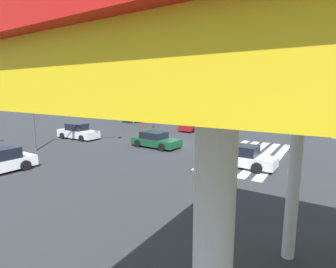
% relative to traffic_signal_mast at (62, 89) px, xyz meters
% --- Properties ---
extents(ground_plane, '(151.89, 151.89, 0.00)m').
position_rel_traffic_signal_mast_xyz_m(ground_plane, '(6.36, -6.36, -5.14)').
color(ground_plane, '#2B2D30').
extents(crosswalk_markings, '(11.67, 4.40, 0.01)m').
position_rel_traffic_signal_mast_xyz_m(crosswalk_markings, '(6.36, -13.98, -5.13)').
color(crosswalk_markings, silver).
rests_on(crosswalk_markings, ground_plane).
extents(traffic_signal_mast, '(5.14, 5.14, 6.91)m').
position_rel_traffic_signal_mast_xyz_m(traffic_signal_mast, '(0.00, 0.00, 0.00)').
color(traffic_signal_mast, '#47474C').
rests_on(traffic_signal_mast, ground_plane).
extents(car_0, '(2.02, 4.73, 1.61)m').
position_rel_traffic_signal_mast_xyz_m(car_0, '(3.94, 3.28, -4.42)').
color(car_0, silver).
rests_on(car_0, ground_plane).
extents(car_1, '(4.85, 2.16, 1.69)m').
position_rel_traffic_signal_mast_xyz_m(car_1, '(15.69, -4.42, -4.35)').
color(car_1, maroon).
rests_on(car_1, ground_plane).
extents(car_2, '(4.77, 2.00, 1.39)m').
position_rel_traffic_signal_mast_xyz_m(car_2, '(11.91, -9.73, -4.47)').
color(car_2, silver).
rests_on(car_2, ground_plane).
extents(car_4, '(2.38, 4.48, 1.37)m').
position_rel_traffic_signal_mast_xyz_m(car_4, '(4.89, -5.97, -4.49)').
color(car_4, '#144728').
rests_on(car_4, ground_plane).
extents(car_5, '(2.06, 4.92, 1.47)m').
position_rel_traffic_signal_mast_xyz_m(car_5, '(2.94, -13.97, -4.43)').
color(car_5, silver).
rests_on(car_5, ground_plane).
extents(pedestrian, '(0.40, 0.41, 1.68)m').
position_rel_traffic_signal_mast_xyz_m(pedestrian, '(14.70, 1.22, -4.20)').
color(pedestrian, '#38383D').
rests_on(pedestrian, ground_plane).
extents(tree_corner_a, '(3.99, 3.99, 5.98)m').
position_rel_traffic_signal_mast_xyz_m(tree_corner_a, '(22.09, 5.86, -1.16)').
color(tree_corner_a, brown).
rests_on(tree_corner_a, ground_plane).
extents(tree_corner_b, '(3.87, 3.87, 5.79)m').
position_rel_traffic_signal_mast_xyz_m(tree_corner_b, '(16.60, 6.27, -1.29)').
color(tree_corner_b, brown).
rests_on(tree_corner_b, ground_plane).
extents(tree_corner_c, '(3.48, 3.48, 5.49)m').
position_rel_traffic_signal_mast_xyz_m(tree_corner_c, '(22.00, -17.07, -1.39)').
color(tree_corner_c, brown).
rests_on(tree_corner_c, ground_plane).
extents(fire_hydrant, '(0.22, 0.22, 0.86)m').
position_rel_traffic_signal_mast_xyz_m(fire_hydrant, '(13.96, 2.45, -4.71)').
color(fire_hydrant, red).
rests_on(fire_hydrant, ground_plane).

